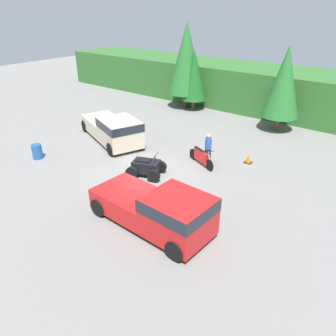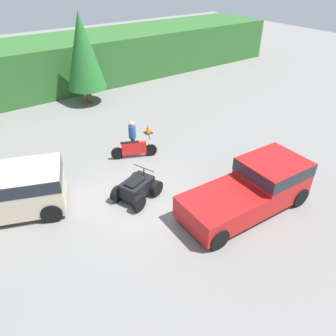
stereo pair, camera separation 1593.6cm
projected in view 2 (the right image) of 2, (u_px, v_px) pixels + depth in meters
The scene contains 8 objects.
ground_plane at pixel (142, 200), 13.76m from camera, with size 80.00×80.00×0.00m, color slate.
hillside_backdrop at pixel (25, 69), 23.76m from camera, with size 44.00×6.00×3.45m.
tree_mid_right at pixel (83, 51), 21.03m from camera, with size 2.60×2.60×5.90m.
pickup_truck_red at pixel (255, 186), 12.91m from camera, with size 5.42×2.45×1.84m.
dirt_bike at pixel (134, 149), 16.41m from camera, with size 2.16×1.11×1.12m.
quad_atv at pixel (137, 188), 13.62m from camera, with size 2.24×1.92×1.23m.
rider_person at pixel (132, 136), 16.50m from camera, with size 0.49×0.49×1.79m.
traffic_cone at pixel (148, 129), 18.82m from camera, with size 0.42×0.42×0.55m.
Camera 2 is at (-5.38, -9.46, 8.60)m, focal length 35.00 mm.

